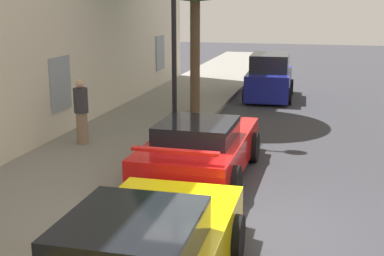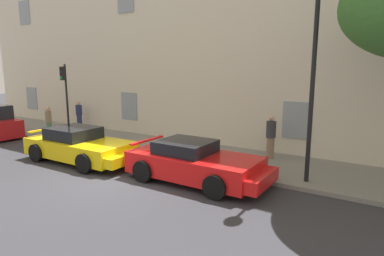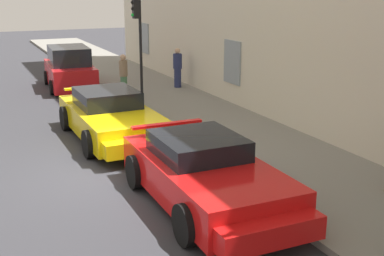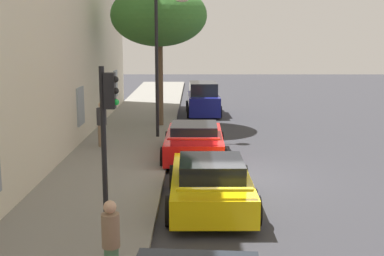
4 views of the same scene
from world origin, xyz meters
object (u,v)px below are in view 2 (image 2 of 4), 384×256
Objects in this scene: sportscar_red_lead at (83,147)px; pedestrian_strolling at (271,137)px; pedestrian_bystander at (49,121)px; traffic_light at (65,88)px; sportscar_yellow_flank at (198,164)px; pedestrian_admiring at (79,114)px; street_lamp at (311,49)px.

pedestrian_strolling reaches higher than sportscar_red_lead.
pedestrian_bystander reaches higher than sportscar_red_lead.
pedestrian_bystander is at bearing -169.95° from traffic_light.
sportscar_red_lead is 3.12× the size of pedestrian_bystander.
sportscar_yellow_flank is 9.08m from traffic_light.
pedestrian_strolling reaches higher than sportscar_yellow_flank.
pedestrian_bystander is (0.73, -2.52, 0.00)m from pedestrian_admiring.
traffic_light is at bearing -49.83° from pedestrian_admiring.
pedestrian_admiring is at bearing 168.58° from street_lamp.
traffic_light is 3.47m from pedestrian_admiring.
pedestrian_strolling is at bearing 11.14° from traffic_light.
sportscar_red_lead is 2.86× the size of pedestrian_strolling.
sportscar_yellow_flank is at bearing -108.57° from pedestrian_strolling.
street_lamp reaches higher than pedestrian_admiring.
sportscar_yellow_flank is 1.27× the size of traffic_light.
sportscar_red_lead reaches higher than sportscar_yellow_flank.
pedestrian_strolling is at bearing 128.11° from street_lamp.
pedestrian_bystander reaches higher than sportscar_yellow_flank.
traffic_light is 11.89m from street_lamp.
pedestrian_admiring reaches higher than sportscar_red_lead.
sportscar_red_lead is at bearing -38.12° from pedestrian_admiring.
pedestrian_bystander is (-1.21, -0.21, -1.72)m from traffic_light.
traffic_light is 2.36× the size of pedestrian_bystander.
street_lamp is (8.19, 1.57, 3.61)m from sportscar_red_lead.
traffic_light is 2.16× the size of pedestrian_strolling.
pedestrian_strolling is (-1.90, 2.42, -3.21)m from street_lamp.
sportscar_red_lead is 0.83× the size of street_lamp.
pedestrian_admiring is 0.93× the size of pedestrian_strolling.
pedestrian_bystander is at bearing 171.98° from sportscar_yellow_flank.
traffic_light is at bearing 177.71° from street_lamp.
sportscar_red_lead is 5.14m from pedestrian_bystander.
sportscar_yellow_flank is 4.89m from street_lamp.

